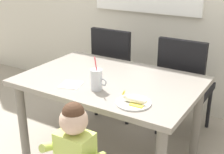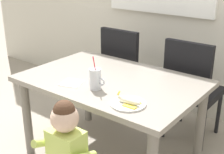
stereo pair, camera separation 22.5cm
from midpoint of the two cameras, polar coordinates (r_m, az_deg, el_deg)
dining_table at (r=2.42m, az=2.58°, el=-2.49°), size 1.36×0.92×0.73m
dining_chair_left at (r=3.16m, az=4.58°, el=1.58°), size 0.44×0.45×0.96m
dining_chair_right at (r=2.85m, az=16.55°, el=-1.53°), size 0.44×0.45×0.96m
toddler_standing at (r=1.93m, az=-5.04°, el=-12.84°), size 0.33×0.24×0.84m
milk_cup at (r=2.18m, az=-0.11°, el=-0.64°), size 0.13×0.08×0.25m
snack_plate at (r=1.98m, az=6.24°, el=-4.99°), size 0.23×0.23×0.01m
peeled_banana at (r=1.96m, az=6.43°, el=-4.51°), size 0.17×0.11×0.07m
paper_napkin at (r=2.31m, az=-4.66°, el=-1.16°), size 0.19×0.19×0.00m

